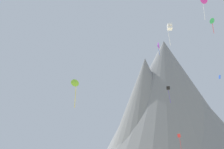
{
  "coord_description": "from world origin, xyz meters",
  "views": [
    {
      "loc": [
        5.58,
        -25.04,
        2.38
      ],
      "look_at": [
        -2.96,
        34.02,
        20.21
      ],
      "focal_mm": 43.57,
      "sensor_mm": 36.0,
      "label": 1
    }
  ],
  "objects": [
    {
      "name": "kite_blue_mid",
      "position": [
        24.79,
        50.7,
        23.27
      ],
      "size": [
        0.36,
        1.09,
        1.16
      ],
      "rotation": [
        0.0,
        0.0,
        1.02
      ],
      "color": "blue"
    },
    {
      "name": "kite_white_high",
      "position": [
        10.1,
        26.99,
        27.78
      ],
      "size": [
        1.04,
        1.1,
        4.83
      ],
      "rotation": [
        0.0,
        0.0,
        3.22
      ],
      "color": "white"
    },
    {
      "name": "kite_violet_high",
      "position": [
        7.91,
        37.49,
        28.07
      ],
      "size": [
        0.76,
        1.85,
        3.44
      ],
      "rotation": [
        0.0,
        0.0,
        4.77
      ],
      "color": "purple"
    },
    {
      "name": "kite_lime_mid",
      "position": [
        -8.43,
        23.05,
        15.44
      ],
      "size": [
        1.65,
        1.39,
        5.59
      ],
      "rotation": [
        0.0,
        0.0,
        0.6
      ],
      "color": "#8CD133"
    },
    {
      "name": "rock_massif",
      "position": [
        12.45,
        81.76,
        21.6
      ],
      "size": [
        71.15,
        71.15,
        49.31
      ],
      "color": "slate",
      "rests_on": "ground_plane"
    },
    {
      "name": "kite_black_mid",
      "position": [
        9.97,
        40.94,
        18.16
      ],
      "size": [
        0.87,
        0.91,
        4.28
      ],
      "rotation": [
        0.0,
        0.0,
        6.22
      ],
      "color": "black"
    },
    {
      "name": "kite_red_low",
      "position": [
        12.26,
        45.39,
        6.41
      ],
      "size": [
        0.85,
        0.3,
        4.06
      ],
      "rotation": [
        0.0,
        0.0,
        5.47
      ],
      "color": "red"
    },
    {
      "name": "kite_green_high",
      "position": [
        19.55,
        30.46,
        30.24
      ],
      "size": [
        1.08,
        1.19,
        3.48
      ],
      "rotation": [
        0.0,
        0.0,
        2.27
      ],
      "color": "green"
    },
    {
      "name": "kite_magenta_high",
      "position": [
        17.4,
        27.08,
        33.63
      ],
      "size": [
        2.06,
        1.64,
        5.78
      ],
      "rotation": [
        0.0,
        0.0,
        3.66
      ],
      "color": "#D1339E"
    }
  ]
}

